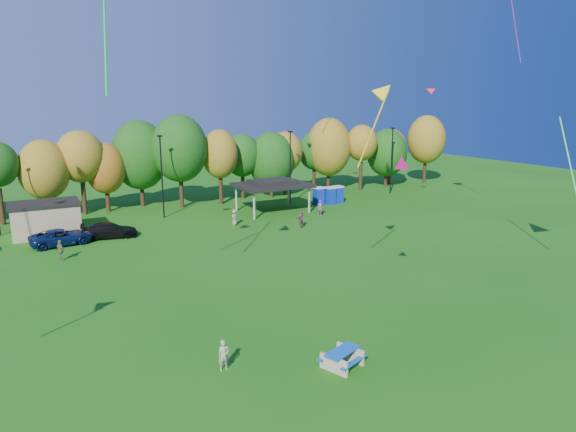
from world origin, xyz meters
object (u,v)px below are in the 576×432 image
car_c (61,237)px  kite_flyer (224,355)px  car_d (109,230)px  picnic_table (342,357)px  porta_potties (329,195)px

car_c → kite_flyer: bearing=-178.0°
car_c → car_d: (4.26, 0.50, -0.00)m
kite_flyer → car_d: bearing=94.9°
kite_flyer → car_c: (-4.76, 27.53, -0.04)m
picnic_table → kite_flyer: size_ratio=1.58×
kite_flyer → picnic_table: bearing=-21.4°
kite_flyer → car_d: 28.03m
kite_flyer → car_c: size_ratio=0.29×
porta_potties → picnic_table: size_ratio=1.53×
car_c → car_d: size_ratio=1.05×
picnic_table → car_d: car_d is taller
car_d → car_c: bearing=105.4°
porta_potties → car_d: bearing=-172.1°
kite_flyer → car_c: 27.94m
porta_potties → car_c: (-31.41, -4.26, -0.36)m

